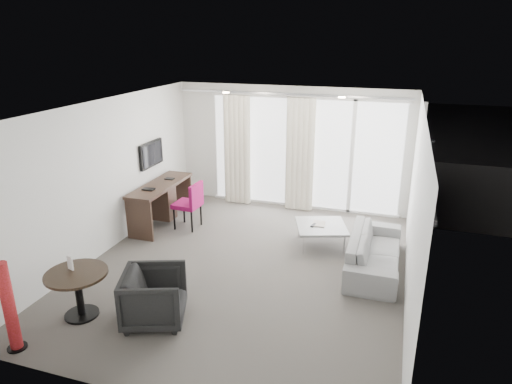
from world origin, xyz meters
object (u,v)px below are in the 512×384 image
(desk, at_px, (162,204))
(rattan_chair_b, at_px, (365,176))
(tub_armchair, at_px, (154,297))
(rattan_chair_a, at_px, (334,169))
(sofa, at_px, (375,251))
(coffee_table, at_px, (321,235))
(red_lamp, at_px, (9,307))
(round_table, at_px, (79,294))
(desk_chair, at_px, (187,205))

(desk, bearing_deg, rattan_chair_b, 41.18)
(tub_armchair, bearing_deg, rattan_chair_a, -31.77)
(sofa, bearing_deg, coffee_table, 59.50)
(red_lamp, bearing_deg, tub_armchair, 37.56)
(round_table, distance_m, red_lamp, 0.91)
(desk_chair, relative_size, coffee_table, 1.09)
(desk, bearing_deg, round_table, -80.74)
(round_table, distance_m, rattan_chair_b, 7.12)
(desk, xyz_separation_m, tub_armchair, (1.54, -2.97, -0.05))
(desk, xyz_separation_m, desk_chair, (0.58, -0.03, 0.05))
(red_lamp, bearing_deg, coffee_table, 52.99)
(desk, height_order, tub_armchair, desk)
(desk_chair, bearing_deg, round_table, -88.24)
(desk_chair, height_order, red_lamp, red_lamp)
(desk_chair, xyz_separation_m, sofa, (3.59, -0.56, -0.17))
(desk, distance_m, rattan_chair_b, 4.88)
(desk, relative_size, sofa, 0.88)
(desk_chair, relative_size, sofa, 0.46)
(desk, xyz_separation_m, round_table, (0.52, -3.17, -0.09))
(round_table, bearing_deg, rattan_chair_b, 63.68)
(round_table, height_order, rattan_chair_b, rattan_chair_b)
(red_lamp, relative_size, sofa, 0.58)
(round_table, xyz_separation_m, sofa, (3.66, 2.58, -0.03))
(round_table, bearing_deg, desk, 99.26)
(desk_chair, distance_m, tub_armchair, 3.09)
(desk, relative_size, tub_armchair, 2.20)
(tub_armchair, distance_m, rattan_chair_a, 6.68)
(desk, xyz_separation_m, rattan_chair_a, (2.88, 3.58, -0.02))
(red_lamp, bearing_deg, sofa, 40.58)
(tub_armchair, height_order, rattan_chair_a, rattan_chair_a)
(red_lamp, relative_size, rattan_chair_b, 1.52)
(rattan_chair_a, bearing_deg, sofa, -97.42)
(tub_armchair, bearing_deg, rattan_chair_b, -39.26)
(desk_chair, distance_m, rattan_chair_b, 4.48)
(sofa, height_order, rattan_chair_b, rattan_chair_b)
(rattan_chair_b, bearing_deg, red_lamp, -127.40)
(coffee_table, bearing_deg, desk_chair, -179.84)
(coffee_table, distance_m, rattan_chair_b, 3.27)
(tub_armchair, bearing_deg, coffee_table, -49.63)
(coffee_table, distance_m, sofa, 1.13)
(red_lamp, height_order, sofa, red_lamp)
(round_table, height_order, rattan_chair_a, rattan_chair_a)
(round_table, distance_m, rattan_chair_a, 7.15)
(coffee_table, bearing_deg, rattan_chair_a, 95.10)
(coffee_table, height_order, sofa, sofa)
(red_lamp, bearing_deg, desk_chair, 84.72)
(red_lamp, distance_m, rattan_chair_a, 8.02)
(desk, xyz_separation_m, rattan_chair_b, (3.67, 3.21, -0.03))
(rattan_chair_a, height_order, rattan_chair_b, rattan_chair_a)
(rattan_chair_a, bearing_deg, round_table, -133.93)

